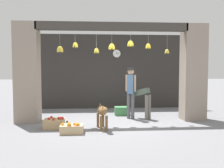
# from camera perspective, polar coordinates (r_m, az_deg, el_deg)

# --- Properties ---
(ground_plane) EXTENTS (60.00, 60.00, 0.00)m
(ground_plane) POSITION_cam_1_polar(r_m,az_deg,el_deg) (7.63, 0.23, -8.80)
(ground_plane) COLOR slate
(shop_back_wall) EXTENTS (6.47, 0.12, 3.01)m
(shop_back_wall) POSITION_cam_1_polar(r_m,az_deg,el_deg) (10.24, -0.97, 2.86)
(shop_back_wall) COLOR #2D2B28
(shop_back_wall) RESTS_ON ground_plane
(shop_pillar_left) EXTENTS (0.70, 0.60, 3.01)m
(shop_pillar_left) POSITION_cam_1_polar(r_m,az_deg,el_deg) (7.99, -18.78, 2.45)
(shop_pillar_left) COLOR gray
(shop_pillar_left) RESTS_ON ground_plane
(shop_pillar_right) EXTENTS (0.70, 0.60, 3.01)m
(shop_pillar_right) POSITION_cam_1_polar(r_m,az_deg,el_deg) (8.35, 18.06, 2.51)
(shop_pillar_right) COLOR gray
(shop_pillar_right) RESTS_ON ground_plane
(storefront_awning) EXTENTS (4.57, 0.30, 0.94)m
(storefront_awning) POSITION_cam_1_polar(r_m,az_deg,el_deg) (7.67, 0.03, 12.58)
(storefront_awning) COLOR #3D3833
(dog) EXTENTS (0.34, 0.88, 0.68)m
(dog) POSITION_cam_1_polar(r_m,az_deg,el_deg) (6.73, -2.22, -6.43)
(dog) COLOR brown
(dog) RESTS_ON ground_plane
(shopkeeper) EXTENTS (0.32, 0.30, 1.66)m
(shopkeeper) POSITION_cam_1_polar(r_m,az_deg,el_deg) (8.12, 4.30, -1.05)
(shopkeeper) COLOR #56565B
(shopkeeper) RESTS_ON ground_plane
(worker_stooping) EXTENTS (0.64, 0.67, 1.04)m
(worker_stooping) POSITION_cam_1_polar(r_m,az_deg,el_deg) (8.17, 6.97, -3.12)
(worker_stooping) COLOR #6B665B
(worker_stooping) RESTS_ON ground_plane
(fruit_crate_oranges) EXTENTS (0.58, 0.37, 0.28)m
(fruit_crate_oranges) POSITION_cam_1_polar(r_m,az_deg,el_deg) (6.47, -9.16, -10.06)
(fruit_crate_oranges) COLOR tan
(fruit_crate_oranges) RESTS_ON ground_plane
(fruit_crate_apples) EXTENTS (0.55, 0.40, 0.32)m
(fruit_crate_apples) POSITION_cam_1_polar(r_m,az_deg,el_deg) (7.08, -13.07, -8.77)
(fruit_crate_apples) COLOR tan
(fruit_crate_apples) RESTS_ON ground_plane
(produce_box_green) EXTENTS (0.51, 0.35, 0.29)m
(produce_box_green) POSITION_cam_1_polar(r_m,az_deg,el_deg) (8.80, 2.30, -6.16)
(produce_box_green) COLOR #42844C
(produce_box_green) RESTS_ON ground_plane
(water_bottle) EXTENTS (0.08, 0.08, 0.24)m
(water_bottle) POSITION_cam_1_polar(r_m,az_deg,el_deg) (6.83, -10.20, -9.38)
(water_bottle) COLOR silver
(water_bottle) RESTS_ON ground_plane
(wall_clock) EXTENTS (0.33, 0.03, 0.33)m
(wall_clock) POSITION_cam_1_polar(r_m,az_deg,el_deg) (10.21, 1.08, 6.95)
(wall_clock) COLOR black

